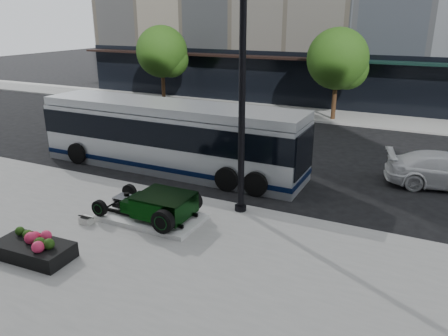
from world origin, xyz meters
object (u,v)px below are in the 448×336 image
at_px(hot_rod, 159,205).
at_px(white_sedan, 448,171).
at_px(flower_planter, 34,249).
at_px(lamppost, 242,114).
at_px(transit_bus, 170,136).

xyz_separation_m(hot_rod, white_sedan, (8.35, 7.77, -0.02)).
xyz_separation_m(hot_rod, flower_planter, (-1.84, -3.41, -0.32)).
distance_m(lamppost, white_sedan, 9.06).
height_order(flower_planter, white_sedan, white_sedan).
bearing_deg(hot_rod, transit_bus, 118.68).
bearing_deg(flower_planter, transit_bus, 95.78).
height_order(hot_rod, transit_bus, transit_bus).
height_order(lamppost, white_sedan, lamppost).
relative_size(lamppost, flower_planter, 3.27).
bearing_deg(lamppost, hot_rod, -136.56).
distance_m(hot_rod, white_sedan, 11.41).
relative_size(hot_rod, flower_planter, 1.45).
relative_size(hot_rod, lamppost, 0.44).
distance_m(hot_rod, transit_bus, 5.63).
distance_m(transit_bus, white_sedan, 11.43).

